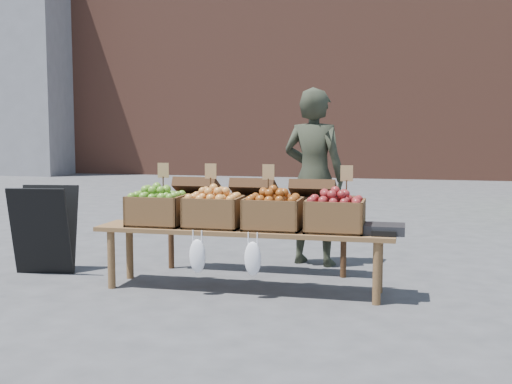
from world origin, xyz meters
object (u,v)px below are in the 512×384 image
(chalkboard_sign, at_px, (44,229))
(crate_golden_apples, at_px, (157,210))
(crate_russet_pears, at_px, (214,212))
(vendor, at_px, (314,177))
(back_table, at_px, (255,222))
(display_bench, at_px, (243,259))
(crate_red_apples, at_px, (273,214))
(weighing_scale, at_px, (385,229))
(crate_green_apples, at_px, (335,216))

(chalkboard_sign, xyz_separation_m, crate_golden_apples, (1.31, -0.21, 0.26))
(chalkboard_sign, xyz_separation_m, crate_russet_pears, (1.86, -0.21, 0.26))
(vendor, height_order, crate_russet_pears, vendor)
(vendor, distance_m, back_table, 0.87)
(back_table, bearing_deg, display_bench, -84.64)
(back_table, distance_m, crate_russet_pears, 0.77)
(crate_red_apples, relative_size, weighing_scale, 1.47)
(display_bench, height_order, crate_russet_pears, crate_russet_pears)
(crate_russet_pears, bearing_deg, vendor, 60.07)
(back_table, height_order, crate_golden_apples, back_table)
(back_table, xyz_separation_m, crate_red_apples, (0.34, -0.72, 0.19))
(chalkboard_sign, height_order, crate_green_apples, chalkboard_sign)
(crate_russet_pears, distance_m, weighing_scale, 1.53)
(crate_red_apples, xyz_separation_m, weighing_scale, (0.97, 0.00, -0.10))
(crate_russet_pears, distance_m, crate_red_apples, 0.55)
(chalkboard_sign, distance_m, crate_green_apples, 2.98)
(vendor, height_order, display_bench, vendor)
(chalkboard_sign, bearing_deg, weighing_scale, -11.73)
(back_table, bearing_deg, crate_green_apples, -38.89)
(vendor, relative_size, chalkboard_sign, 2.10)
(crate_golden_apples, bearing_deg, vendor, 44.74)
(crate_golden_apples, distance_m, crate_russet_pears, 0.55)
(vendor, bearing_deg, back_table, 61.73)
(vendor, relative_size, back_table, 0.90)
(display_bench, height_order, crate_green_apples, crate_green_apples)
(crate_red_apples, height_order, weighing_scale, crate_red_apples)
(crate_red_apples, bearing_deg, vendor, 81.89)
(vendor, xyz_separation_m, chalkboard_sign, (-2.59, -1.06, -0.50))
(vendor, bearing_deg, chalkboard_sign, 37.57)
(vendor, height_order, crate_golden_apples, vendor)
(back_table, bearing_deg, vendor, 46.39)
(chalkboard_sign, distance_m, display_bench, 2.15)
(chalkboard_sign, height_order, crate_russet_pears, chalkboard_sign)
(crate_red_apples, distance_m, weighing_scale, 0.98)
(crate_golden_apples, relative_size, weighing_scale, 1.47)
(back_table, relative_size, display_bench, 0.78)
(chalkboard_sign, bearing_deg, back_table, 5.69)
(weighing_scale, bearing_deg, chalkboard_sign, 176.42)
(vendor, bearing_deg, crate_russet_pears, 75.41)
(chalkboard_sign, height_order, display_bench, chalkboard_sign)
(crate_golden_apples, bearing_deg, crate_green_apples, 0.00)
(vendor, xyz_separation_m, back_table, (-0.52, -0.55, -0.43))
(display_bench, xyz_separation_m, crate_red_apples, (0.28, 0.00, 0.42))
(chalkboard_sign, bearing_deg, crate_golden_apples, -17.34)
(display_bench, bearing_deg, crate_golden_apples, 180.00)
(vendor, distance_m, crate_green_apples, 1.34)
(crate_golden_apples, bearing_deg, back_table, 43.55)
(display_bench, height_order, weighing_scale, weighing_scale)
(chalkboard_sign, distance_m, weighing_scale, 3.39)
(display_bench, xyz_separation_m, crate_green_apples, (0.82, 0.00, 0.42))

